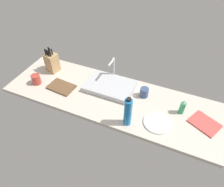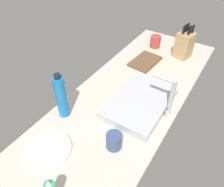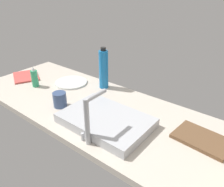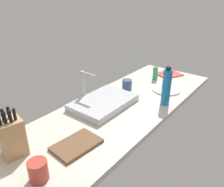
{
  "view_description": "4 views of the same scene",
  "coord_description": "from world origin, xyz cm",
  "px_view_note": "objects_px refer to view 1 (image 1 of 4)",
  "views": [
    {
      "loc": [
        53.24,
        -118.21,
        131.08
      ],
      "look_at": [
        4.34,
        -4.18,
        11.94
      ],
      "focal_mm": 31.57,
      "sensor_mm": 36.0,
      "label": 1
    },
    {
      "loc": [
        83.53,
        46.45,
        95.38
      ],
      "look_at": [
        4.33,
        -4.28,
        12.12
      ],
      "focal_mm": 35.05,
      "sensor_mm": 36.0,
      "label": 2
    },
    {
      "loc": [
        -66.17,
        83.22,
        71.56
      ],
      "look_at": [
        3.39,
        -4.08,
        13.37
      ],
      "focal_mm": 36.06,
      "sensor_mm": 36.0,
      "label": 3
    },
    {
      "loc": [
        -110.74,
        -81.05,
        78.97
      ],
      "look_at": [
        -0.64,
        4.99,
        13.33
      ],
      "focal_mm": 35.88,
      "sensor_mm": 36.0,
      "label": 4
    }
  ],
  "objects_px": {
    "cutting_board": "(61,87)",
    "soap_bottle": "(182,107)",
    "knife_block": "(52,62)",
    "dinner_plate": "(157,122)",
    "ceramic_cup": "(36,79)",
    "sink_basin": "(110,86)",
    "faucet": "(113,67)",
    "coffee_mug": "(144,92)",
    "dish_towel": "(205,123)",
    "water_bottle": "(128,112)"
  },
  "relations": [
    {
      "from": "sink_basin",
      "to": "soap_bottle",
      "type": "xyz_separation_m",
      "value": [
        0.67,
        -0.05,
        0.04
      ]
    },
    {
      "from": "knife_block",
      "to": "water_bottle",
      "type": "height_order",
      "value": "water_bottle"
    },
    {
      "from": "knife_block",
      "to": "water_bottle",
      "type": "distance_m",
      "value": 1.02
    },
    {
      "from": "cutting_board",
      "to": "ceramic_cup",
      "type": "distance_m",
      "value": 0.26
    },
    {
      "from": "cutting_board",
      "to": "coffee_mug",
      "type": "relative_size",
      "value": 2.82
    },
    {
      "from": "faucet",
      "to": "dinner_plate",
      "type": "bearing_deg",
      "value": -34.71
    },
    {
      "from": "faucet",
      "to": "soap_bottle",
      "type": "height_order",
      "value": "faucet"
    },
    {
      "from": "faucet",
      "to": "knife_block",
      "type": "bearing_deg",
      "value": -168.93
    },
    {
      "from": "sink_basin",
      "to": "dinner_plate",
      "type": "xyz_separation_m",
      "value": [
        0.52,
        -0.23,
        -0.02
      ]
    },
    {
      "from": "coffee_mug",
      "to": "ceramic_cup",
      "type": "relative_size",
      "value": 0.92
    },
    {
      "from": "water_bottle",
      "to": "coffee_mug",
      "type": "bearing_deg",
      "value": 84.44
    },
    {
      "from": "knife_block",
      "to": "soap_bottle",
      "type": "relative_size",
      "value": 1.75
    },
    {
      "from": "soap_bottle",
      "to": "water_bottle",
      "type": "distance_m",
      "value": 0.48
    },
    {
      "from": "ceramic_cup",
      "to": "knife_block",
      "type": "bearing_deg",
      "value": 83.58
    },
    {
      "from": "sink_basin",
      "to": "faucet",
      "type": "distance_m",
      "value": 0.19
    },
    {
      "from": "knife_block",
      "to": "dinner_plate",
      "type": "bearing_deg",
      "value": -0.36
    },
    {
      "from": "knife_block",
      "to": "dinner_plate",
      "type": "distance_m",
      "value": 1.22
    },
    {
      "from": "ceramic_cup",
      "to": "dinner_plate",
      "type": "bearing_deg",
      "value": -0.85
    },
    {
      "from": "dish_towel",
      "to": "ceramic_cup",
      "type": "bearing_deg",
      "value": -175.55
    },
    {
      "from": "soap_bottle",
      "to": "dish_towel",
      "type": "distance_m",
      "value": 0.21
    },
    {
      "from": "knife_block",
      "to": "dinner_plate",
      "type": "relative_size",
      "value": 1.11
    },
    {
      "from": "cutting_board",
      "to": "coffee_mug",
      "type": "height_order",
      "value": "coffee_mug"
    },
    {
      "from": "soap_bottle",
      "to": "ceramic_cup",
      "type": "bearing_deg",
      "value": -172.93
    },
    {
      "from": "knife_block",
      "to": "faucet",
      "type": "bearing_deg",
      "value": 23.0
    },
    {
      "from": "cutting_board",
      "to": "soap_bottle",
      "type": "height_order",
      "value": "soap_bottle"
    },
    {
      "from": "knife_block",
      "to": "ceramic_cup",
      "type": "height_order",
      "value": "knife_block"
    },
    {
      "from": "cutting_board",
      "to": "dinner_plate",
      "type": "distance_m",
      "value": 0.96
    },
    {
      "from": "coffee_mug",
      "to": "ceramic_cup",
      "type": "xyz_separation_m",
      "value": [
        -1.02,
        -0.24,
        0.0
      ]
    },
    {
      "from": "cutting_board",
      "to": "water_bottle",
      "type": "height_order",
      "value": "water_bottle"
    },
    {
      "from": "faucet",
      "to": "soap_bottle",
      "type": "relative_size",
      "value": 1.61
    },
    {
      "from": "faucet",
      "to": "dinner_plate",
      "type": "xyz_separation_m",
      "value": [
        0.55,
        -0.38,
        -0.13
      ]
    },
    {
      "from": "soap_bottle",
      "to": "sink_basin",
      "type": "bearing_deg",
      "value": 176.14
    },
    {
      "from": "dinner_plate",
      "to": "ceramic_cup",
      "type": "relative_size",
      "value": 2.38
    },
    {
      "from": "knife_block",
      "to": "dish_towel",
      "type": "height_order",
      "value": "knife_block"
    },
    {
      "from": "soap_bottle",
      "to": "water_bottle",
      "type": "height_order",
      "value": "water_bottle"
    },
    {
      "from": "dish_towel",
      "to": "coffee_mug",
      "type": "relative_size",
      "value": 2.5
    },
    {
      "from": "water_bottle",
      "to": "dinner_plate",
      "type": "height_order",
      "value": "water_bottle"
    },
    {
      "from": "sink_basin",
      "to": "faucet",
      "type": "height_order",
      "value": "faucet"
    },
    {
      "from": "knife_block",
      "to": "coffee_mug",
      "type": "relative_size",
      "value": 2.88
    },
    {
      "from": "ceramic_cup",
      "to": "dish_towel",
      "type": "bearing_deg",
      "value": 4.45
    },
    {
      "from": "cutting_board",
      "to": "dinner_plate",
      "type": "height_order",
      "value": "cutting_board"
    },
    {
      "from": "coffee_mug",
      "to": "dish_towel",
      "type": "bearing_deg",
      "value": -12.32
    },
    {
      "from": "sink_basin",
      "to": "dish_towel",
      "type": "bearing_deg",
      "value": -6.11
    },
    {
      "from": "cutting_board",
      "to": "coffee_mug",
      "type": "xyz_separation_m",
      "value": [
        0.76,
        0.2,
        0.03
      ]
    },
    {
      "from": "sink_basin",
      "to": "knife_block",
      "type": "xyz_separation_m",
      "value": [
        -0.67,
        0.03,
        0.08
      ]
    },
    {
      "from": "faucet",
      "to": "dinner_plate",
      "type": "relative_size",
      "value": 1.02
    },
    {
      "from": "faucet",
      "to": "dish_towel",
      "type": "bearing_deg",
      "value": -15.03
    },
    {
      "from": "knife_block",
      "to": "cutting_board",
      "type": "distance_m",
      "value": 0.32
    },
    {
      "from": "coffee_mug",
      "to": "knife_block",
      "type": "bearing_deg",
      "value": -179.98
    },
    {
      "from": "cutting_board",
      "to": "soap_bottle",
      "type": "distance_m",
      "value": 1.12
    }
  ]
}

